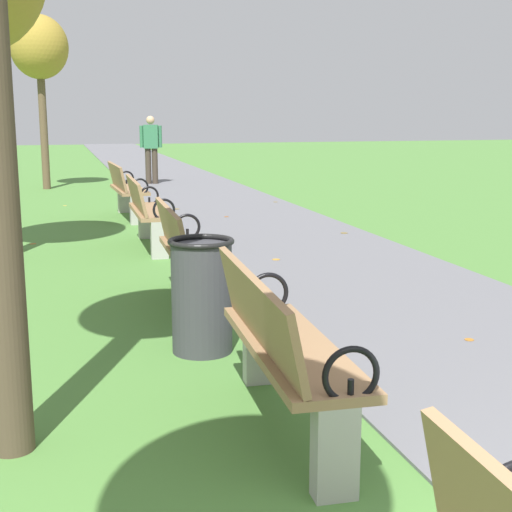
{
  "coord_description": "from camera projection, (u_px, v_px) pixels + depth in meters",
  "views": [
    {
      "loc": [
        -1.64,
        -0.9,
        1.73
      ],
      "look_at": [
        -0.05,
        4.83,
        0.55
      ],
      "focal_mm": 51.1,
      "sensor_mm": 36.0,
      "label": 1
    }
  ],
  "objects": [
    {
      "name": "scattered_leaves",
      "position": [
        262.0,
        300.0,
        6.76
      ],
      "size": [
        4.97,
        15.3,
        0.02
      ],
      "color": "#BC842D",
      "rests_on": "ground"
    },
    {
      "name": "tree_4",
      "position": [
        39.0,
        50.0,
        16.05
      ],
      "size": [
        1.27,
        1.27,
        3.84
      ],
      "color": "brown",
      "rests_on": "ground"
    },
    {
      "name": "park_bench_4",
      "position": [
        147.0,
        211.0,
        9.34
      ],
      "size": [
        0.49,
        1.61,
        0.9
      ],
      "color": "#93704C",
      "rests_on": "ground"
    },
    {
      "name": "park_bench_3",
      "position": [
        188.0,
        251.0,
        6.61
      ],
      "size": [
        0.52,
        1.61,
        0.9
      ],
      "color": "#93704C",
      "rests_on": "ground"
    },
    {
      "name": "park_bench_5",
      "position": [
        126.0,
        189.0,
        11.95
      ],
      "size": [
        0.53,
        1.62,
        0.9
      ],
      "color": "#93704C",
      "rests_on": "ground"
    },
    {
      "name": "park_bench_2",
      "position": [
        282.0,
        346.0,
        3.93
      ],
      "size": [
        0.54,
        1.62,
        0.9
      ],
      "color": "#93704C",
      "rests_on": "ground"
    },
    {
      "name": "trash_bin",
      "position": [
        202.0,
        295.0,
        5.27
      ],
      "size": [
        0.48,
        0.48,
        0.84
      ],
      "color": "#38383D",
      "rests_on": "ground"
    },
    {
      "name": "paved_walkway",
      "position": [
        173.0,
        179.0,
        18.98
      ],
      "size": [
        2.72,
        44.0,
        0.02
      ],
      "primitive_type": "cube",
      "color": "slate",
      "rests_on": "ground"
    },
    {
      "name": "pedestrian_walking",
      "position": [
        151.0,
        146.0,
        17.51
      ],
      "size": [
        0.52,
        0.28,
        1.62
      ],
      "color": "#3D3328",
      "rests_on": "paved_walkway"
    }
  ]
}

